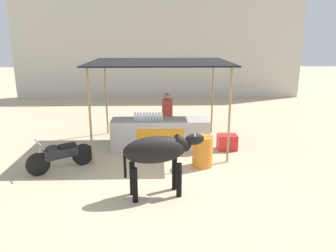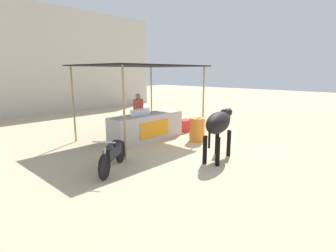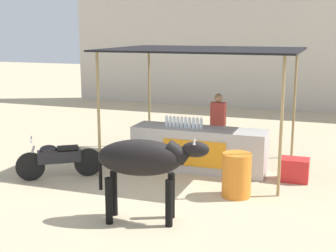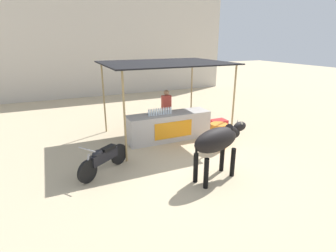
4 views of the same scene
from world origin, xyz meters
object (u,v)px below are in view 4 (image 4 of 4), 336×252
object	(u,v)px
cooler_box	(219,126)
water_barrel	(218,136)
stall_counter	(169,126)
cow	(218,141)
motorcycle_parked	(104,158)
vendor_behind_counter	(166,111)

from	to	relation	value
cooler_box	water_barrel	world-z (taller)	water_barrel
stall_counter	cooler_box	xyz separation A→B (m)	(2.09, -0.10, -0.24)
water_barrel	cow	world-z (taller)	cow
stall_counter	cooler_box	size ratio (longest dim) A/B	5.00
stall_counter	cow	world-z (taller)	cow
cow	cooler_box	bearing A→B (deg)	54.09
water_barrel	motorcycle_parked	world-z (taller)	motorcycle_parked
stall_counter	motorcycle_parked	world-z (taller)	stall_counter
cooler_box	water_barrel	size ratio (longest dim) A/B	0.71
stall_counter	motorcycle_parked	xyz separation A→B (m)	(-2.64, -1.58, -0.05)
vendor_behind_counter	cow	size ratio (longest dim) A/B	0.89
stall_counter	cooler_box	distance (m)	2.11
water_barrel	motorcycle_parked	bearing A→B (deg)	-177.57
cooler_box	stall_counter	bearing A→B (deg)	177.34
stall_counter	water_barrel	xyz separation A→B (m)	(1.14, -1.42, -0.06)
stall_counter	motorcycle_parked	distance (m)	3.08
motorcycle_parked	stall_counter	bearing A→B (deg)	30.95
vendor_behind_counter	cooler_box	xyz separation A→B (m)	(1.85, -0.85, -0.61)
water_barrel	cooler_box	bearing A→B (deg)	54.29
stall_counter	water_barrel	distance (m)	1.82
cooler_box	water_barrel	xyz separation A→B (m)	(-0.95, -1.32, 0.18)
cooler_box	vendor_behind_counter	bearing A→B (deg)	155.27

